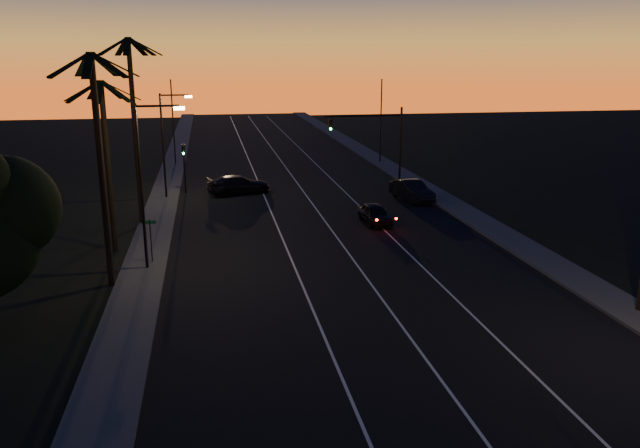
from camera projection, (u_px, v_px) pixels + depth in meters
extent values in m
cube|color=black|center=(315.00, 217.00, 45.48)|extent=(20.00, 170.00, 0.01)
cube|color=#383835|center=(157.00, 223.00, 43.56)|extent=(2.40, 170.00, 0.16)
cube|color=#383835|center=(460.00, 209.00, 47.37)|extent=(2.40, 170.00, 0.16)
cube|color=silver|center=(274.00, 218.00, 44.97)|extent=(0.12, 160.00, 0.01)
cube|color=silver|center=(321.00, 216.00, 45.57)|extent=(0.12, 160.00, 0.01)
cube|color=silver|center=(368.00, 214.00, 46.16)|extent=(0.12, 160.00, 0.01)
sphere|color=black|center=(5.00, 208.00, 25.75)|extent=(4.40, 4.40, 4.40)
cylinder|color=black|center=(102.00, 174.00, 30.44)|extent=(0.32, 0.32, 11.50)
cube|color=black|center=(115.00, 65.00, 29.51)|extent=(2.18, 0.92, 1.18)
cube|color=black|center=(104.00, 64.00, 30.08)|extent=(1.25, 2.12, 1.18)
cube|color=black|center=(84.00, 65.00, 29.90)|extent=(1.34, 2.09, 1.18)
cube|color=black|center=(69.00, 65.00, 29.11)|extent=(2.18, 0.82, 1.18)
cube|color=black|center=(70.00, 65.00, 28.30)|extent=(1.90, 1.69, 1.18)
cube|color=black|center=(88.00, 65.00, 28.09)|extent=(0.45, 2.16, 1.18)
cube|color=black|center=(108.00, 65.00, 28.62)|extent=(1.95, 1.61, 1.18)
cylinder|color=black|center=(108.00, 169.00, 36.23)|extent=(0.32, 0.32, 10.00)
cube|color=black|center=(121.00, 90.00, 35.50)|extent=(2.18, 0.92, 1.18)
cube|color=black|center=(112.00, 90.00, 36.07)|extent=(1.25, 2.12, 1.18)
cube|color=black|center=(95.00, 90.00, 35.89)|extent=(1.34, 2.09, 1.18)
cube|color=black|center=(83.00, 91.00, 35.10)|extent=(2.18, 0.82, 1.18)
cube|color=black|center=(84.00, 92.00, 34.29)|extent=(1.90, 1.69, 1.18)
cube|color=black|center=(99.00, 92.00, 34.08)|extent=(0.45, 2.16, 1.18)
cube|color=black|center=(115.00, 91.00, 34.61)|extent=(1.95, 1.61, 1.18)
cylinder|color=black|center=(135.00, 134.00, 41.78)|extent=(0.32, 0.32, 12.50)
cube|color=black|center=(145.00, 46.00, 40.72)|extent=(2.18, 0.92, 1.18)
cube|color=black|center=(137.00, 47.00, 41.29)|extent=(1.25, 2.12, 1.18)
cube|color=black|center=(123.00, 47.00, 41.11)|extent=(1.34, 2.09, 1.18)
cube|color=black|center=(112.00, 46.00, 40.32)|extent=(2.18, 0.82, 1.18)
cube|color=black|center=(114.00, 46.00, 39.51)|extent=(1.90, 1.69, 1.18)
cube|color=black|center=(127.00, 46.00, 39.30)|extent=(0.45, 2.16, 1.18)
cube|color=black|center=(141.00, 46.00, 39.84)|extent=(1.95, 1.61, 1.18)
cylinder|color=black|center=(141.00, 190.00, 32.94)|extent=(0.16, 0.16, 9.00)
cylinder|color=black|center=(157.00, 106.00, 31.99)|extent=(2.20, 0.12, 0.12)
cube|color=#EDB25E|center=(179.00, 108.00, 32.21)|extent=(0.55, 0.26, 0.16)
cylinder|color=black|center=(163.00, 147.00, 50.11)|extent=(0.16, 0.16, 8.50)
cylinder|color=black|center=(174.00, 95.00, 49.23)|extent=(2.20, 0.12, 0.12)
cube|color=#EDB25E|center=(188.00, 97.00, 49.45)|extent=(0.55, 0.26, 0.16)
cylinder|color=black|center=(151.00, 242.00, 34.75)|extent=(0.06, 0.06, 2.60)
cube|color=#0D5027|center=(150.00, 222.00, 34.46)|extent=(0.70, 0.03, 0.20)
cylinder|color=black|center=(400.00, 147.00, 55.69)|extent=(0.20, 0.20, 7.00)
cylinder|color=black|center=(363.00, 116.00, 54.37)|extent=(7.00, 0.16, 0.16)
cube|color=black|center=(330.00, 125.00, 54.07)|extent=(0.32, 0.28, 1.00)
sphere|color=black|center=(331.00, 121.00, 53.83)|extent=(0.20, 0.20, 0.20)
sphere|color=black|center=(331.00, 125.00, 53.91)|extent=(0.20, 0.20, 0.20)
sphere|color=#14FF59|center=(331.00, 129.00, 53.99)|extent=(0.20, 0.20, 0.20)
cylinder|color=black|center=(184.00, 169.00, 52.82)|extent=(0.14, 0.14, 4.20)
cube|color=black|center=(183.00, 150.00, 52.41)|extent=(0.28, 0.25, 0.90)
sphere|color=black|center=(183.00, 147.00, 52.19)|extent=(0.18, 0.18, 0.18)
sphere|color=black|center=(183.00, 150.00, 52.27)|extent=(0.18, 0.18, 0.18)
sphere|color=#14FF59|center=(184.00, 153.00, 52.34)|extent=(0.18, 0.18, 0.18)
cylinder|color=black|center=(173.00, 123.00, 66.20)|extent=(0.14, 0.14, 9.00)
cylinder|color=black|center=(381.00, 122.00, 67.09)|extent=(0.14, 0.14, 9.00)
imported|color=black|center=(375.00, 214.00, 43.47)|extent=(1.84, 4.07, 1.36)
sphere|color=#FF0F05|center=(377.00, 220.00, 41.03)|extent=(0.18, 0.18, 0.18)
sphere|color=#FF0F05|center=(396.00, 219.00, 41.34)|extent=(0.18, 0.18, 0.18)
imported|color=black|center=(412.00, 190.00, 50.37)|extent=(2.60, 5.18, 1.63)
imported|color=black|center=(239.00, 185.00, 52.83)|extent=(5.77, 3.55, 1.56)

